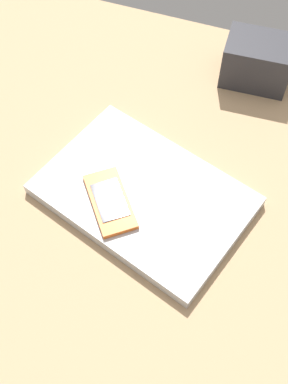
# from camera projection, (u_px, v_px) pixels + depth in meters

# --- Properties ---
(desk_surface) EXTENTS (1.20, 0.80, 0.03)m
(desk_surface) POSITION_uv_depth(u_px,v_px,m) (131.00, 180.00, 0.81)
(desk_surface) COLOR tan
(desk_surface) RESTS_ON ground
(laptop_closed) EXTENTS (0.36, 0.30, 0.02)m
(laptop_closed) POSITION_uv_depth(u_px,v_px,m) (144.00, 195.00, 0.76)
(laptop_closed) COLOR #B7BABC
(laptop_closed) RESTS_ON desk_surface
(cell_phone_on_laptop) EXTENTS (0.11, 0.12, 0.01)m
(cell_phone_on_laptop) POSITION_uv_depth(u_px,v_px,m) (110.00, 201.00, 0.74)
(cell_phone_on_laptop) COLOR orange
(cell_phone_on_laptop) RESTS_ON laptop_closed
(desk_organizer) EXTENTS (0.12, 0.09, 0.08)m
(desk_organizer) POSITION_uv_depth(u_px,v_px,m) (257.00, 61.00, 0.87)
(desk_organizer) COLOR #2D2D33
(desk_organizer) RESTS_ON desk_surface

